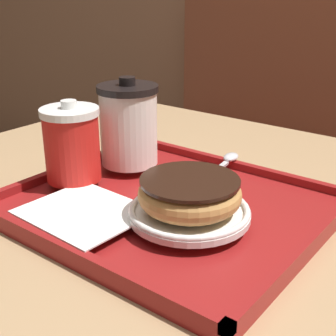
# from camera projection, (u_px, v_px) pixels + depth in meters

# --- Properties ---
(booth_bench) EXTENTS (1.16, 0.44, 1.00)m
(booth_bench) POSITION_uv_depth(u_px,v_px,m) (309.00, 214.00, 1.50)
(booth_bench) COLOR brown
(booth_bench) RESTS_ON ground_plane
(cafe_table) EXTENTS (1.06, 0.89, 0.72)m
(cafe_table) POSITION_uv_depth(u_px,v_px,m) (195.00, 309.00, 0.69)
(cafe_table) COLOR tan
(cafe_table) RESTS_ON ground_plane
(serving_tray) EXTENTS (0.40, 0.35, 0.02)m
(serving_tray) POSITION_uv_depth(u_px,v_px,m) (168.00, 207.00, 0.64)
(serving_tray) COLOR maroon
(serving_tray) RESTS_ON cafe_table
(napkin_paper) EXTENTS (0.15, 0.13, 0.00)m
(napkin_paper) POSITION_uv_depth(u_px,v_px,m) (84.00, 211.00, 0.58)
(napkin_paper) COLOR white
(napkin_paper) RESTS_ON serving_tray
(coffee_cup_front) EXTENTS (0.08, 0.08, 0.12)m
(coffee_cup_front) POSITION_uv_depth(u_px,v_px,m) (72.00, 144.00, 0.66)
(coffee_cup_front) COLOR red
(coffee_cup_front) RESTS_ON serving_tray
(coffee_cup_rear) EXTENTS (0.09, 0.09, 0.14)m
(coffee_cup_rear) POSITION_uv_depth(u_px,v_px,m) (129.00, 124.00, 0.72)
(coffee_cup_rear) COLOR white
(coffee_cup_rear) RESTS_ON serving_tray
(plate_with_chocolate_donut) EXTENTS (0.15, 0.15, 0.01)m
(plate_with_chocolate_donut) POSITION_uv_depth(u_px,v_px,m) (189.00, 212.00, 0.57)
(plate_with_chocolate_donut) COLOR white
(plate_with_chocolate_donut) RESTS_ON serving_tray
(donut_chocolate_glazed) EXTENTS (0.13, 0.13, 0.04)m
(donut_chocolate_glazed) POSITION_uv_depth(u_px,v_px,m) (190.00, 193.00, 0.56)
(donut_chocolate_glazed) COLOR tan
(donut_chocolate_glazed) RESTS_ON plate_with_chocolate_donut
(spoon) EXTENTS (0.03, 0.14, 0.01)m
(spoon) POSITION_uv_depth(u_px,v_px,m) (226.00, 162.00, 0.74)
(spoon) COLOR silver
(spoon) RESTS_ON serving_tray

